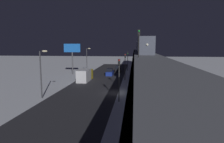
% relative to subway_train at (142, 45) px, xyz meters
% --- Properties ---
extents(ground_plane, '(240.00, 240.00, 0.00)m').
position_rel_subway_train_xyz_m(ground_plane, '(5.80, 29.22, -8.43)').
color(ground_plane, silver).
extents(avenue_asphalt, '(11.00, 108.54, 0.01)m').
position_rel_subway_train_xyz_m(avenue_asphalt, '(10.55, 29.22, -8.43)').
color(avenue_asphalt, '#28282D').
rests_on(avenue_asphalt, ground_plane).
extents(elevated_railway, '(5.00, 108.54, 6.65)m').
position_rel_subway_train_xyz_m(elevated_railway, '(0.09, 29.22, -2.68)').
color(elevated_railway, slate).
rests_on(elevated_railway, ground_plane).
extents(subway_train, '(2.94, 55.47, 3.40)m').
position_rel_subway_train_xyz_m(subway_train, '(0.00, 0.00, 0.00)').
color(subway_train, '#4C5160').
rests_on(subway_train, elevated_railway).
extents(rail_signal, '(0.36, 0.41, 4.00)m').
position_rel_subway_train_xyz_m(rail_signal, '(1.64, 34.16, 0.95)').
color(rail_signal, black).
rests_on(rail_signal, elevated_railway).
extents(sedan_black, '(1.91, 4.17, 1.97)m').
position_rel_subway_train_xyz_m(sedan_black, '(7.35, 1.04, -7.65)').
color(sedan_black, black).
rests_on(sedan_black, ground_plane).
extents(sedan_blue, '(1.80, 4.23, 1.97)m').
position_rel_subway_train_xyz_m(sedan_blue, '(9.15, 8.58, -7.63)').
color(sedan_blue, navy).
rests_on(sedan_blue, ground_plane).
extents(box_truck, '(2.40, 7.40, 2.80)m').
position_rel_subway_train_xyz_m(box_truck, '(13.95, 18.05, -7.08)').
color(box_truck, gold).
rests_on(box_truck, ground_plane).
extents(traffic_light_near, '(0.32, 0.44, 6.40)m').
position_rel_subway_train_xyz_m(traffic_light_near, '(4.45, 34.73, -4.23)').
color(traffic_light_near, '#2D2D2D').
rests_on(traffic_light_near, ground_plane).
extents(traffic_light_mid, '(0.32, 0.44, 6.40)m').
position_rel_subway_train_xyz_m(traffic_light_mid, '(4.45, 16.19, -4.23)').
color(traffic_light_mid, '#2D2D2D').
rests_on(traffic_light_mid, ground_plane).
extents(traffic_light_far, '(0.32, 0.44, 6.40)m').
position_rel_subway_train_xyz_m(traffic_light_far, '(4.45, -2.35, -4.23)').
color(traffic_light_far, '#2D2D2D').
rests_on(traffic_light_far, ground_plane).
extents(commercial_billboard, '(4.80, 0.36, 8.90)m').
position_rel_subway_train_xyz_m(commercial_billboard, '(20.00, 8.63, -1.60)').
color(commercial_billboard, '#4C4C51').
rests_on(commercial_billboard, ground_plane).
extents(street_lamp_near, '(1.35, 0.44, 7.65)m').
position_rel_subway_train_xyz_m(street_lamp_near, '(16.62, 34.22, -3.62)').
color(street_lamp_near, '#38383D').
rests_on(street_lamp_near, ground_plane).
extents(street_lamp_far, '(1.35, 0.44, 7.65)m').
position_rel_subway_train_xyz_m(street_lamp_far, '(16.62, 4.22, -3.62)').
color(street_lamp_far, '#38383D').
rests_on(street_lamp_far, ground_plane).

